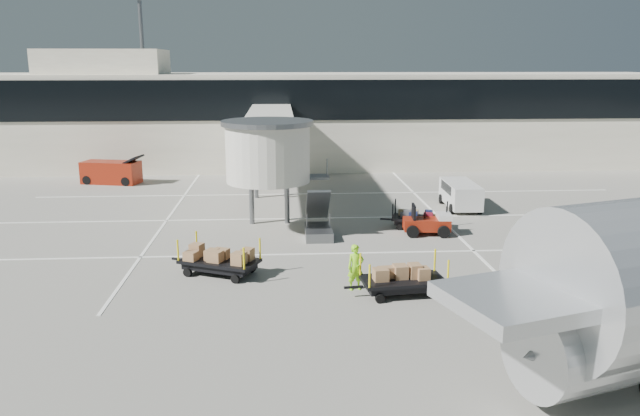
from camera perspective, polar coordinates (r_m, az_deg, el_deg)
The scene contains 11 objects.
ground at distance 28.20m, azimuth 3.33°, elevation -5.37°, with size 140.00×140.00×0.00m, color gray.
lane_markings at distance 37.06m, azimuth 0.58°, elevation -0.79°, with size 40.00×30.00×0.02m.
terminal at distance 56.76m, azimuth -0.63°, elevation 8.28°, with size 64.00×12.11×15.20m.
jet_bridge at distance 39.08m, azimuth -4.59°, elevation 6.27°, with size 5.70×20.40×6.03m.
baggage_tug at distance 33.64m, azimuth 9.84°, elevation -1.42°, with size 2.58×1.77×1.62m.
suitcase_cart at distance 34.87m, azimuth 9.03°, elevation -1.02°, with size 3.77×2.30×1.45m.
box_cart_near at distance 24.90m, azimuth 7.45°, elevation -6.60°, with size 4.08×1.97×1.57m.
box_cart_far at distance 27.25m, azimuth -9.39°, elevation -4.77°, with size 4.06×2.87×1.59m.
ground_worker at distance 25.15m, azimuth 3.28°, elevation -5.43°, with size 0.69×0.45×1.89m, color #82D816.
minivan at distance 40.08m, azimuth 12.67°, elevation 1.38°, with size 2.03×4.40×1.64m.
belt_loader at distance 49.79m, azimuth -18.52°, elevation 3.11°, with size 4.81×2.74×2.19m.
Camera 1 is at (-3.31, -26.53, 8.96)m, focal length 35.00 mm.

